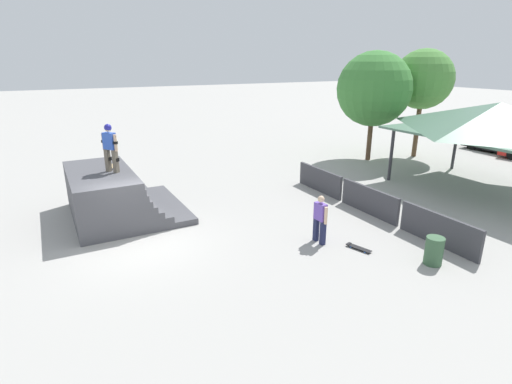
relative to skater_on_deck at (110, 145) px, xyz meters
The scene contains 12 objects.
ground_plane 3.88m from the skater_on_deck, ahead, with size 160.00×160.00×0.00m, color #A3A09B.
quarter_pipe_ramp 2.04m from the skater_on_deck, 157.73° to the right, with size 4.59×4.02×1.83m.
skater_on_deck is the anchor object (origin of this frame).
skateboard_on_deck 1.11m from the skater_on_deck, behind, with size 0.80×0.50×0.09m.
bystander_walking 7.87m from the skater_on_deck, 45.68° to the left, with size 0.65×0.23×1.63m.
skateboard_on_ground 9.32m from the skater_on_deck, 44.63° to the left, with size 0.87×0.44×0.09m.
barrier_fence 9.94m from the skater_on_deck, 64.84° to the left, with size 9.32×0.12×1.05m.
pavilion_shelter 15.99m from the skater_on_deck, 73.16° to the left, with size 8.19×5.65×4.02m.
tree_beside_pavilion 15.28m from the skater_on_deck, 99.78° to the left, with size 4.23×4.23×6.26m.
tree_far_back 18.37m from the skater_on_deck, 96.02° to the left, with size 3.48×3.48×6.38m.
trash_bin 11.32m from the skater_on_deck, 42.87° to the left, with size 0.52×0.52×0.85m, color #385B3D.
parked_car_black 24.00m from the skater_on_deck, 90.53° to the left, with size 4.04×1.70×1.27m.
Camera 1 is at (12.27, -2.26, 5.74)m, focal length 28.00 mm.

